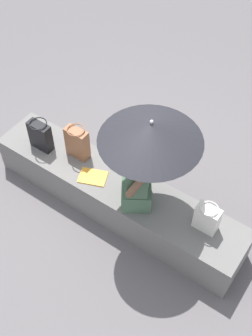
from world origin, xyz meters
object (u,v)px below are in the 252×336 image
at_px(person_seated, 137,174).
at_px(shoulder_bag_spare, 77,143).
at_px(magazine, 93,177).
at_px(parasol, 151,132).
at_px(tote_bag_canvas, 207,218).
at_px(handbag_black, 40,135).

relative_size(person_seated, shoulder_bag_spare, 2.37).
distance_m(shoulder_bag_spare, magazine, 0.39).
bearing_deg(parasol, person_seated, 27.43).
xyz_separation_m(shoulder_bag_spare, magazine, (-0.31, 0.16, -0.18)).
distance_m(person_seated, tote_bag_canvas, 0.75).
xyz_separation_m(person_seated, magazine, (0.51, 0.03, -0.38)).
relative_size(person_seated, magazine, 3.21).
bearing_deg(parasol, shoulder_bag_spare, -5.27).
height_order(handbag_black, shoulder_bag_spare, shoulder_bag_spare).
relative_size(person_seated, tote_bag_canvas, 2.95).
bearing_deg(magazine, tote_bag_canvas, 164.22).
bearing_deg(parasol, tote_bag_canvas, -174.99).
bearing_deg(magazine, shoulder_bag_spare, -48.51).
relative_size(parasol, handbag_black, 3.06).
height_order(tote_bag_canvas, magazine, tote_bag_canvas).
xyz_separation_m(tote_bag_canvas, magazine, (1.22, 0.13, -0.14)).
xyz_separation_m(person_seated, shoulder_bag_spare, (0.83, -0.13, -0.20)).
bearing_deg(tote_bag_canvas, person_seated, 8.20).
relative_size(handbag_black, magazine, 1.25).
xyz_separation_m(parasol, magazine, (0.61, 0.07, -0.94)).
distance_m(handbag_black, shoulder_bag_spare, 0.41).
bearing_deg(person_seated, handbag_black, -0.05).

